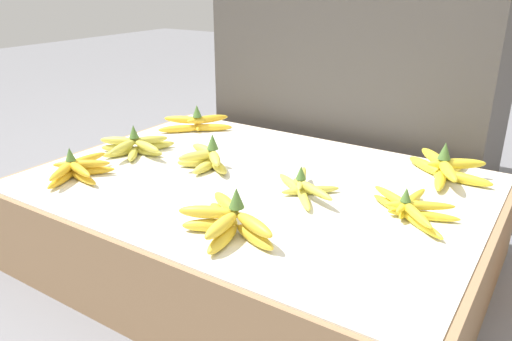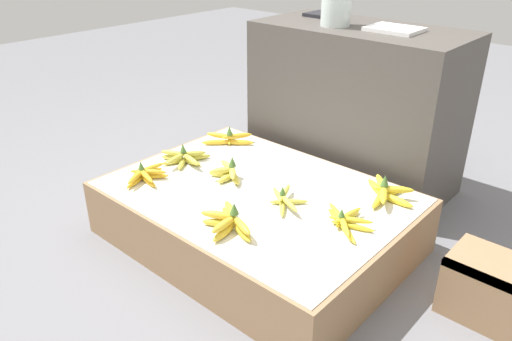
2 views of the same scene
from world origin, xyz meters
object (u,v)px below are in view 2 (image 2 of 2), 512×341
object	(u,v)px
banana_bunch_back_left	(229,138)
foam_tray_white	(394,29)
wooden_crate	(500,293)
glass_jar	(337,3)
banana_bunch_middle_midleft	(228,172)
banana_bunch_middle_right	(345,221)
banana_bunch_middle_midright	(284,199)
banana_bunch_back_right	(386,192)
banana_bunch_front_left	(145,175)
banana_bunch_middle_left	(183,158)
banana_bunch_front_midright	(229,221)

from	to	relation	value
banana_bunch_back_left	foam_tray_white	bearing A→B (deg)	40.07
wooden_crate	glass_jar	world-z (taller)	glass_jar
wooden_crate	foam_tray_white	xyz separation A→B (m)	(-0.83, 0.60, 0.73)
banana_bunch_middle_midleft	banana_bunch_middle_right	world-z (taller)	banana_bunch_middle_midleft
banana_bunch_middle_midright	glass_jar	world-z (taller)	glass_jar
banana_bunch_back_right	glass_jar	size ratio (longest dim) A/B	1.24
banana_bunch_front_left	banana_bunch_middle_right	xyz separation A→B (m)	(0.88, 0.27, -0.00)
banana_bunch_middle_left	banana_bunch_middle_right	world-z (taller)	banana_bunch_middle_left
glass_jar	foam_tray_white	bearing A→B (deg)	14.82
wooden_crate	banana_bunch_middle_midright	world-z (taller)	banana_bunch_middle_midright
banana_bunch_front_left	banana_bunch_middle_midleft	world-z (taller)	banana_bunch_middle_midleft
foam_tray_white	wooden_crate	bearing A→B (deg)	-35.88
banana_bunch_front_midright	banana_bunch_middle_midleft	size ratio (longest dim) A/B	1.27
banana_bunch_front_left	banana_bunch_middle_midright	distance (m)	0.65
banana_bunch_middle_midleft	glass_jar	world-z (taller)	glass_jar
banana_bunch_middle_left	banana_bunch_back_left	world-z (taller)	banana_bunch_back_left
wooden_crate	banana_bunch_middle_left	world-z (taller)	banana_bunch_middle_left
banana_bunch_middle_right	banana_bunch_back_left	xyz separation A→B (m)	(-0.89, 0.27, 0.01)
banana_bunch_middle_midleft	banana_bunch_back_right	xyz separation A→B (m)	(0.62, 0.31, -0.00)
wooden_crate	banana_bunch_middle_right	world-z (taller)	banana_bunch_middle_right
banana_bunch_front_left	banana_bunch_back_left	world-z (taller)	banana_bunch_back_left
banana_bunch_front_left	banana_bunch_back_left	bearing A→B (deg)	91.19
banana_bunch_front_midright	banana_bunch_front_left	bearing A→B (deg)	176.29
banana_bunch_middle_left	banana_bunch_back_right	bearing A→B (deg)	20.74
banana_bunch_front_left	foam_tray_white	world-z (taller)	foam_tray_white
banana_bunch_middle_midleft	banana_bunch_middle_left	bearing A→B (deg)	-173.27
banana_bunch_back_right	banana_bunch_middle_right	bearing A→B (deg)	-91.65
banana_bunch_middle_left	banana_bunch_back_right	distance (m)	0.96
glass_jar	banana_bunch_back_left	bearing A→B (deg)	-126.71
banana_bunch_front_midright	glass_jar	distance (m)	1.24
banana_bunch_back_right	glass_jar	xyz separation A→B (m)	(-0.57, 0.41, 0.66)
banana_bunch_back_left	banana_bunch_front_left	bearing A→B (deg)	-88.81
banana_bunch_middle_right	banana_bunch_front_left	bearing A→B (deg)	-162.65
banana_bunch_front_midright	banana_bunch_middle_midleft	bearing A→B (deg)	134.84
banana_bunch_front_left	glass_jar	size ratio (longest dim) A/B	1.10
banana_bunch_middle_midleft	glass_jar	bearing A→B (deg)	86.11
banana_bunch_middle_right	banana_bunch_middle_midright	bearing A→B (deg)	-174.43
banana_bunch_middle_midleft	banana_bunch_middle_midright	xyz separation A→B (m)	(0.34, -0.02, -0.01)
banana_bunch_front_midright	banana_bunch_back_right	world-z (taller)	banana_bunch_back_right
banana_bunch_front_left	banana_bunch_middle_right	size ratio (longest dim) A/B	1.02
banana_bunch_back_right	banana_bunch_front_left	bearing A→B (deg)	-147.31
banana_bunch_front_midright	banana_bunch_back_left	size ratio (longest dim) A/B	1.08
banana_bunch_front_left	banana_bunch_middle_right	distance (m)	0.92
banana_bunch_back_right	banana_bunch_middle_midleft	bearing A→B (deg)	-153.82
banana_bunch_front_left	banana_bunch_middle_left	size ratio (longest dim) A/B	0.96
banana_bunch_front_midright	banana_bunch_middle_midright	distance (m)	0.29
wooden_crate	banana_bunch_back_right	xyz separation A→B (m)	(-0.53, 0.11, 0.17)
banana_bunch_middle_left	banana_bunch_front_midright	bearing A→B (deg)	-25.24
wooden_crate	banana_bunch_middle_left	bearing A→B (deg)	-170.83
wooden_crate	banana_bunch_back_right	size ratio (longest dim) A/B	1.40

